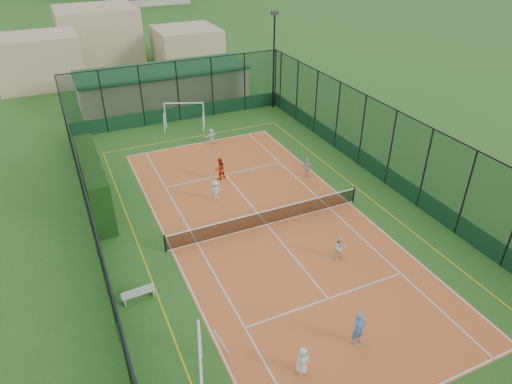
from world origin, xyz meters
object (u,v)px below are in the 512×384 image
floodlight_ne (274,61)px  futsal_goal_far (184,115)px  child_far_left (215,190)px  futsal_goal_near (202,373)px  child_far_back (211,136)px  clubhouse (163,85)px  white_bench (138,292)px  child_near_right (340,248)px  child_near_left (303,361)px  coach (220,169)px  child_near_mid (359,329)px  child_far_right (307,168)px

floodlight_ne → futsal_goal_far: floodlight_ne is taller
floodlight_ne → child_far_left: bearing=-128.6°
futsal_goal_near → child_far_back: futsal_goal_near is taller
clubhouse → white_bench: clubhouse is taller
child_near_right → child_far_left: bearing=125.1°
futsal_goal_far → child_near_left: (-2.93, -24.59, -0.41)m
futsal_goal_near → child_far_left: (4.98, 12.21, -0.35)m
floodlight_ne → child_far_left: (-10.29, -12.90, -3.46)m
floodlight_ne → coach: bearing=-130.8°
futsal_goal_far → child_far_back: size_ratio=2.68×
child_near_mid → coach: child_near_mid is taller
child_near_right → child_far_left: (-3.73, 7.90, -0.01)m
child_far_back → futsal_goal_near: bearing=49.6°
futsal_goal_far → child_far_right: size_ratio=2.45×
coach → child_far_left: bearing=49.3°
child_far_right → child_far_back: child_far_right is taller
futsal_goal_near → child_far_right: futsal_goal_near is taller
child_far_left → child_far_back: child_far_left is taller
clubhouse → child_far_right: (4.80, -18.15, -0.91)m
futsal_goal_near → child_near_left: futsal_goal_near is taller
futsal_goal_far → child_far_left: (-1.62, -11.61, -0.38)m
floodlight_ne → white_bench: size_ratio=5.57×
futsal_goal_near → child_near_left: 3.77m
floodlight_ne → child_far_left: floodlight_ne is taller
clubhouse → child_far_left: (-1.69, -18.30, -0.91)m
clubhouse → child_near_left: clubhouse is taller
white_bench → child_near_right: child_near_right is taller
futsal_goal_near → futsal_goal_far: (6.60, 23.82, 0.03)m
child_near_left → child_far_left: bearing=79.5°
child_near_right → child_far_back: 15.65m
floodlight_ne → coach: (-9.13, -10.59, -3.36)m
coach → child_far_back: bearing=-118.1°
floodlight_ne → clubhouse: (-8.60, 5.40, -2.55)m
futsal_goal_near → child_far_right: bearing=-26.8°
clubhouse → child_far_back: bearing=-85.6°
white_bench → coach: 11.48m
clubhouse → coach: clubhouse is taller
child_far_right → coach: (-5.33, 2.15, 0.10)m
floodlight_ne → child_near_right: (-6.56, -20.79, -3.46)m
child_near_right → floodlight_ne: bearing=82.3°
child_near_mid → child_far_back: bearing=84.3°
child_far_left → clubhouse: bearing=-90.6°
futsal_goal_far → child_near_right: 19.62m
futsal_goal_near → futsal_goal_far: size_ratio=0.97×
floodlight_ne → futsal_goal_near: (-15.27, -25.11, -3.11)m
clubhouse → coach: size_ratio=10.05×
futsal_goal_near → child_near_left: bearing=-85.7°
futsal_goal_far → child_far_left: size_ratio=2.48×
child_far_back → coach: coach is taller
futsal_goal_far → child_far_back: (0.89, -3.90, -0.43)m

